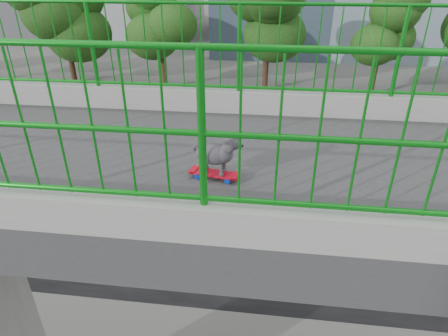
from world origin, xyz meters
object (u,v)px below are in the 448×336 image
(car_1, at_px, (153,190))
(poodle, at_px, (216,152))
(skateboard, at_px, (214,174))
(car_2, at_px, (148,151))
(car_3, at_px, (122,127))
(car_4, at_px, (116,107))

(car_1, bearing_deg, poodle, 22.80)
(skateboard, bearing_deg, poodle, 90.00)
(car_1, height_order, car_2, car_2)
(skateboard, height_order, car_3, skateboard)
(car_3, distance_m, car_4, 3.57)
(skateboard, distance_m, car_4, 22.35)
(car_1, relative_size, car_4, 0.97)
(poodle, relative_size, car_3, 0.10)
(poodle, height_order, car_3, poodle)
(poodle, height_order, car_1, poodle)
(car_3, bearing_deg, car_4, 26.16)
(car_1, xyz_separation_m, car_3, (-6.40, -3.66, 0.03))
(skateboard, relative_size, car_1, 0.13)
(car_2, xyz_separation_m, car_3, (-3.20, -2.51, -0.12))
(car_2, bearing_deg, car_1, -160.36)
(skateboard, xyz_separation_m, poodle, (0.00, 0.03, 0.24))
(car_2, bearing_deg, skateboard, -158.06)
(car_2, bearing_deg, car_3, 38.15)
(car_3, bearing_deg, car_1, -150.27)
(car_2, bearing_deg, poodle, -157.97)
(car_3, bearing_deg, skateboard, -154.41)
(car_2, bearing_deg, car_4, 32.55)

